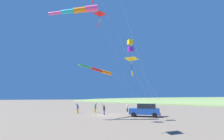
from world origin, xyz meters
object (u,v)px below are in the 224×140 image
at_px(kite_windsock_striped_overhead, 101,71).
at_px(kite_delta_blue_topmost, 100,15).
at_px(person_child_grey_jacket, 104,109).
at_px(kite_delta_rainbow_low_near, 131,59).
at_px(parked_car, 145,110).
at_px(cooler_box, 158,114).
at_px(kite_box_orange_high_right, 130,46).
at_px(person_adult_flyer, 95,107).
at_px(kite_windsock_yellow_midlevel, 81,10).
at_px(person_child_green_jacket, 127,107).
at_px(person_bystander_far, 78,108).

distance_m(kite_windsock_striped_overhead, kite_delta_blue_topmost, 7.79).
relative_size(person_child_grey_jacket, kite_delta_rainbow_low_near, 0.19).
height_order(kite_windsock_striped_overhead, kite_delta_blue_topmost, kite_delta_blue_topmost).
bearing_deg(kite_delta_rainbow_low_near, kite_windsock_striped_overhead, 149.62).
relative_size(parked_car, kite_windsock_striped_overhead, 0.30).
bearing_deg(kite_windsock_striped_overhead, kite_delta_rainbow_low_near, -30.38).
height_order(cooler_box, kite_box_orange_high_right, kite_box_orange_high_right).
distance_m(kite_windsock_striped_overhead, kite_delta_rainbow_low_near, 4.90).
relative_size(cooler_box, person_adult_flyer, 0.35).
height_order(cooler_box, person_child_grey_jacket, person_child_grey_jacket).
relative_size(cooler_box, person_child_grey_jacket, 0.38).
xyz_separation_m(person_adult_flyer, kite_windsock_yellow_midlevel, (-7.77, -7.71, 13.24)).
bearing_deg(person_child_green_jacket, parked_car, -118.00).
bearing_deg(kite_delta_blue_topmost, person_adult_flyer, 57.77).
bearing_deg(person_child_green_jacket, kite_box_orange_high_right, -132.76).
height_order(kite_delta_blue_topmost, kite_delta_rainbow_low_near, kite_delta_blue_topmost).
bearing_deg(kite_windsock_yellow_midlevel, person_bystander_far, 61.99).
height_order(person_adult_flyer, person_child_grey_jacket, person_adult_flyer).
relative_size(person_child_green_jacket, kite_windsock_striped_overhead, 0.11).
relative_size(person_child_green_jacket, kite_windsock_yellow_midlevel, 0.09).
bearing_deg(kite_box_orange_high_right, kite_windsock_striped_overhead, 99.73).
bearing_deg(kite_windsock_yellow_midlevel, kite_delta_rainbow_low_near, -11.91).
height_order(person_adult_flyer, kite_box_orange_high_right, kite_box_orange_high_right).
xyz_separation_m(person_bystander_far, kite_delta_blue_topmost, (-3.89, -12.18, 11.46)).
distance_m(kite_windsock_striped_overhead, kite_windsock_yellow_midlevel, 8.72).
xyz_separation_m(person_child_green_jacket, kite_delta_blue_topmost, (-13.15, -8.90, 11.54)).
distance_m(person_bystander_far, kite_windsock_striped_overhead, 9.93).
xyz_separation_m(parked_car, person_adult_flyer, (-2.02, 9.98, 0.03)).
relative_size(cooler_box, kite_box_orange_high_right, 0.06).
relative_size(person_adult_flyer, kite_windsock_striped_overhead, 0.12).
xyz_separation_m(parked_car, person_child_grey_jacket, (-3.02, 5.97, -0.05)).
height_order(person_child_green_jacket, person_child_grey_jacket, person_child_grey_jacket).
bearing_deg(kite_delta_rainbow_low_near, person_child_grey_jacket, 101.04).
xyz_separation_m(person_bystander_far, kite_box_orange_high_right, (0.09, -13.19, 8.19)).
height_order(kite_delta_blue_topmost, kite_windsock_yellow_midlevel, kite_windsock_yellow_midlevel).
distance_m(person_adult_flyer, person_bystander_far, 3.28).
xyz_separation_m(person_adult_flyer, kite_box_orange_high_right, (-2.99, -12.06, 8.15)).
height_order(parked_car, person_child_grey_jacket, parked_car).
height_order(person_adult_flyer, kite_windsock_yellow_midlevel, kite_windsock_yellow_midlevel).
relative_size(person_bystander_far, kite_windsock_striped_overhead, 0.12).
distance_m(person_child_green_jacket, kite_delta_blue_topmost, 19.63).
distance_m(parked_car, cooler_box, 3.05).
bearing_deg(person_child_green_jacket, kite_windsock_yellow_midlevel, -158.27).
bearing_deg(kite_windsock_yellow_midlevel, person_child_grey_jacket, 28.61).
height_order(parked_car, person_child_green_jacket, parked_car).
distance_m(person_child_green_jacket, kite_windsock_striped_overhead, 12.50).
xyz_separation_m(cooler_box, kite_delta_rainbow_low_near, (-4.92, 0.86, 8.22)).
bearing_deg(person_bystander_far, kite_delta_blue_topmost, -107.72).
relative_size(kite_box_orange_high_right, kite_delta_rainbow_low_near, 1.13).
distance_m(person_adult_flyer, kite_windsock_striped_overhead, 9.75).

